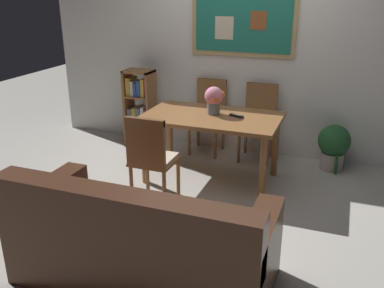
{
  "coord_description": "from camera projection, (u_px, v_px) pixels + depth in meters",
  "views": [
    {
      "loc": [
        1.21,
        -3.65,
        2.01
      ],
      "look_at": [
        -0.06,
        -0.26,
        0.65
      ],
      "focal_mm": 39.75,
      "sensor_mm": 36.0,
      "label": 1
    }
  ],
  "objects": [
    {
      "name": "ground_plane",
      "position": [
        206.0,
        196.0,
        4.3
      ],
      "size": [
        12.0,
        12.0,
        0.0
      ],
      "primitive_type": "plane",
      "color": "#B7B2A8"
    },
    {
      "name": "wall_back_with_painting",
      "position": [
        246.0,
        47.0,
        5.11
      ],
      "size": [
        5.2,
        0.14,
        2.6
      ],
      "color": "silver",
      "rests_on": "ground_plane"
    },
    {
      "name": "dining_table",
      "position": [
        212.0,
        125.0,
        4.48
      ],
      "size": [
        1.42,
        0.84,
        0.72
      ],
      "color": "brown",
      "rests_on": "ground_plane"
    },
    {
      "name": "dining_chair_far_right",
      "position": [
        259.0,
        116.0,
        5.09
      ],
      "size": [
        0.4,
        0.41,
        0.91
      ],
      "color": "brown",
      "rests_on": "ground_plane"
    },
    {
      "name": "dining_chair_far_left",
      "position": [
        209.0,
        110.0,
        5.32
      ],
      "size": [
        0.4,
        0.41,
        0.91
      ],
      "color": "brown",
      "rests_on": "ground_plane"
    },
    {
      "name": "dining_chair_near_left",
      "position": [
        151.0,
        154.0,
        3.94
      ],
      "size": [
        0.4,
        0.41,
        0.91
      ],
      "color": "brown",
      "rests_on": "ground_plane"
    },
    {
      "name": "leather_couch",
      "position": [
        141.0,
        245.0,
        2.96
      ],
      "size": [
        1.8,
        0.84,
        0.84
      ],
      "color": "#472819",
      "rests_on": "ground_plane"
    },
    {
      "name": "bookshelf",
      "position": [
        140.0,
        109.0,
        5.51
      ],
      "size": [
        0.36,
        0.28,
        1.01
      ],
      "color": "brown",
      "rests_on": "ground_plane"
    },
    {
      "name": "potted_ivy",
      "position": [
        334.0,
        145.0,
        4.84
      ],
      "size": [
        0.36,
        0.36,
        0.57
      ],
      "color": "#B2ADA3",
      "rests_on": "ground_plane"
    },
    {
      "name": "flower_vase",
      "position": [
        214.0,
        99.0,
        4.44
      ],
      "size": [
        0.21,
        0.2,
        0.29
      ],
      "color": "slate",
      "rests_on": "dining_table"
    },
    {
      "name": "tv_remote",
      "position": [
        237.0,
        116.0,
        4.4
      ],
      "size": [
        0.16,
        0.1,
        0.02
      ],
      "color": "black",
      "rests_on": "dining_table"
    }
  ]
}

